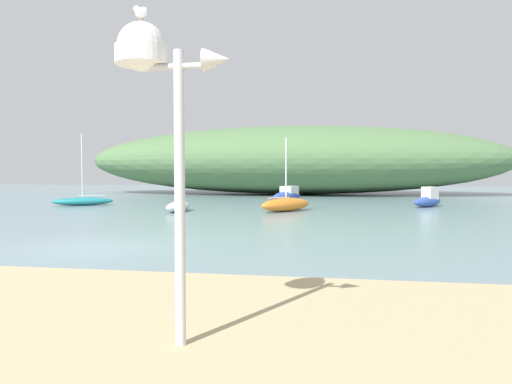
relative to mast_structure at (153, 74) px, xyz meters
name	(u,v)px	position (x,y,z in m)	size (l,w,h in m)	color
ground_plane	(95,248)	(-4.64, 7.06, -3.25)	(120.00, 120.00, 0.00)	gray
distant_hill	(293,160)	(-1.67, 39.60, 0.04)	(41.20, 13.46, 6.58)	#517547
mast_structure	(153,74)	(0.00, 0.00, 0.00)	(1.30, 0.59, 3.63)	silver
seagull_on_radar	(141,12)	(-0.14, 0.01, 0.69)	(0.26, 0.18, 0.20)	orange
motorboat_by_sandbar	(287,195)	(-1.13, 28.03, -2.79)	(2.40, 4.18, 1.12)	#2D4C9E
motorboat_mid_channel	(428,200)	(7.91, 24.51, -2.80)	(2.41, 2.62, 1.24)	#2D4C9E
sailboat_outer_mooring	(178,206)	(-6.22, 18.84, -2.97)	(1.03, 2.74, 2.71)	white
sailboat_off_point	(83,201)	(-13.85, 22.29, -2.96)	(3.85, 2.68, 4.63)	teal
sailboat_east_reach	(286,204)	(-0.44, 19.90, -2.86)	(3.03, 3.38, 4.02)	orange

